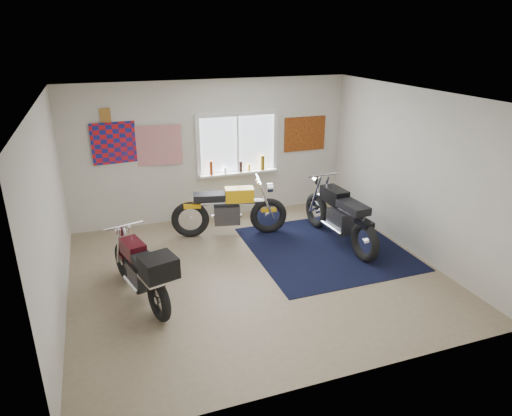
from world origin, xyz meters
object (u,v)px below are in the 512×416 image
object	(u,v)px
navy_rug	(326,248)
yellow_triumph	(229,211)
black_chrome_bike	(339,217)
maroon_tourer	(143,271)

from	to	relation	value
navy_rug	yellow_triumph	distance (m)	1.86
yellow_triumph	black_chrome_bike	world-z (taller)	black_chrome_bike
yellow_triumph	maroon_tourer	world-z (taller)	yellow_triumph
black_chrome_bike	maroon_tourer	world-z (taller)	black_chrome_bike
black_chrome_bike	yellow_triumph	bearing A→B (deg)	56.24
yellow_triumph	black_chrome_bike	xyz separation A→B (m)	(1.72, -0.97, 0.02)
navy_rug	yellow_triumph	world-z (taller)	yellow_triumph
yellow_triumph	maroon_tourer	bearing A→B (deg)	-122.10
maroon_tourer	black_chrome_bike	bearing A→B (deg)	-91.99
black_chrome_bike	maroon_tourer	size ratio (longest dim) A/B	1.18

